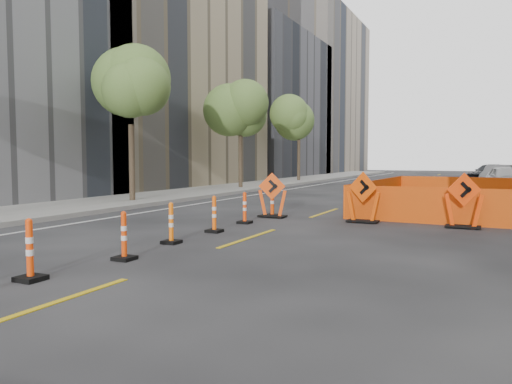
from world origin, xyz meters
The scene contains 20 objects.
ground_plane centered at (0.00, 0.00, 0.00)m, with size 140.00×140.00×0.00m, color black.
sidewalk_left centered at (-9.00, 12.00, 0.07)m, with size 4.00×90.00×0.15m, color gray.
bld_left_d centered at (-17.00, 39.20, 7.00)m, with size 12.00×16.00×14.00m, color #4C4C51.
bld_left_e centered at (-17.00, 55.60, 10.00)m, with size 12.00×20.00×20.00m, color gray.
tree_l_b centered at (-8.40, 10.00, 4.53)m, with size 2.80×2.80×5.95m.
tree_l_c centered at (-8.40, 20.00, 4.53)m, with size 2.80×2.80×5.95m.
tree_l_d centered at (-8.40, 30.00, 4.53)m, with size 2.80×2.80×5.95m.
channelizer_2 centered at (-1.29, -1.19, 0.50)m, with size 0.39×0.39×0.99m, color #F23F0A, non-canonical shape.
channelizer_3 centered at (-1.01, 0.69, 0.47)m, with size 0.37×0.37×0.93m, color #E03C09, non-canonical shape.
channelizer_4 centered at (-1.25, 2.57, 0.47)m, with size 0.37×0.37×0.94m, color orange, non-canonical shape.
channelizer_5 centered at (-1.23, 4.45, 0.48)m, with size 0.38×0.38×0.95m, color #FF5A0A, non-canonical shape.
channelizer_6 centered at (-1.29, 6.34, 0.46)m, with size 0.37×0.37×0.93m, color #FF430A, non-canonical shape.
channelizer_7 centered at (-1.22, 8.22, 0.52)m, with size 0.41×0.41×1.05m, color #DD4109, non-canonical shape.
chevron_sign_left centered at (-1.13, 8.02, 0.72)m, with size 0.97×0.58×1.45m, color #E64309, non-canonical shape.
chevron_sign_center centered at (1.81, 8.01, 0.76)m, with size 1.01×0.61×1.51m, color #EA4A09, non-canonical shape.
chevron_sign_right centered at (4.57, 8.01, 0.76)m, with size 1.01×0.61×1.52m, color #FF410A, non-canonical shape.
safety_fence centered at (3.77, 12.80, 0.54)m, with size 5.04×8.58×1.07m, color #FF480D, non-canonical shape.
parked_car_near centered at (6.01, 23.05, 0.76)m, with size 1.79×4.46×1.52m, color silver.
parked_car_mid centered at (5.66, 29.48, 0.72)m, with size 1.52×4.36×1.44m, color gray.
parked_car_far centered at (5.16, 36.06, 0.70)m, with size 1.95×4.80×1.39m, color black.
Camera 1 is at (5.22, -6.67, 1.94)m, focal length 35.00 mm.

